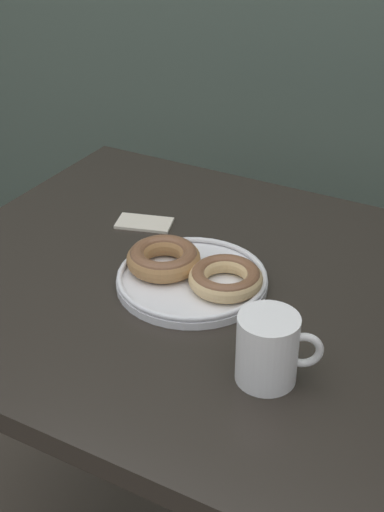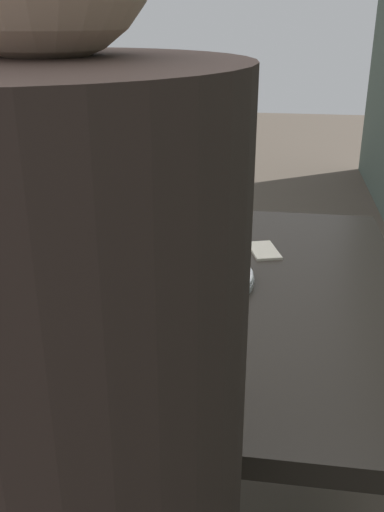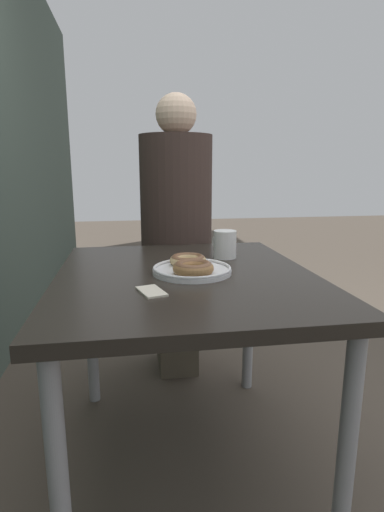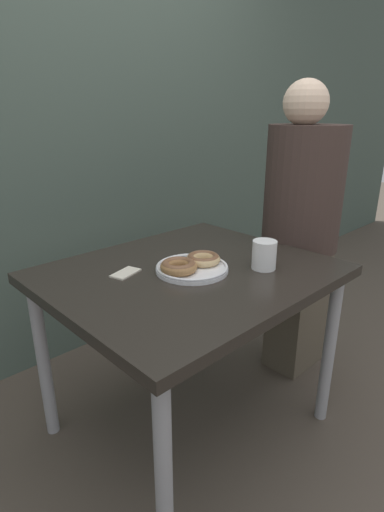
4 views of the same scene
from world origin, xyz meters
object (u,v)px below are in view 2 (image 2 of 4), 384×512
napkin (264,250)px  donut_plate (193,271)px  coffee_mug (86,299)px  dining_table (201,315)px

napkin → donut_plate: bearing=-37.7°
coffee_mug → napkin: 0.52m
dining_table → coffee_mug: (0.21, -0.19, 0.13)m
donut_plate → coffee_mug: size_ratio=2.52×
donut_plate → napkin: donut_plate is taller
donut_plate → dining_table: bearing=61.9°
dining_table → napkin: bearing=147.4°
donut_plate → napkin: size_ratio=2.44×
donut_plate → napkin: bearing=142.3°
donut_plate → coffee_mug: coffee_mug is taller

